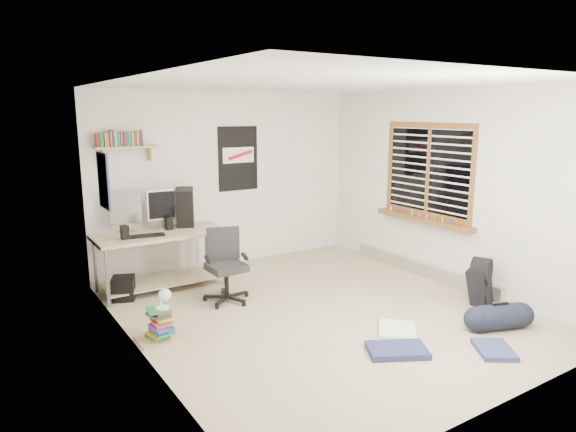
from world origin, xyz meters
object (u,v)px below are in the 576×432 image
book_stack (160,325)px  desk (161,261)px  duffel_bag (499,316)px  office_chair (226,261)px  backpack (480,286)px

book_stack → desk: bearing=70.0°
book_stack → duffel_bag: bearing=-29.0°
office_chair → backpack: office_chair is taller
desk → book_stack: 1.55m
duffel_bag → desk: bearing=148.2°
duffel_bag → book_stack: duffel_bag is taller
office_chair → duffel_bag: 3.04m
desk → backpack: desk is taller
desk → duffel_bag: desk is taller
backpack → duffel_bag: 0.77m
office_chair → book_stack: bearing=-134.0°
desk → backpack: bearing=-34.9°
backpack → book_stack: size_ratio=1.02×
desk → book_stack: size_ratio=3.72×
backpack → duffel_bag: backpack is taller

